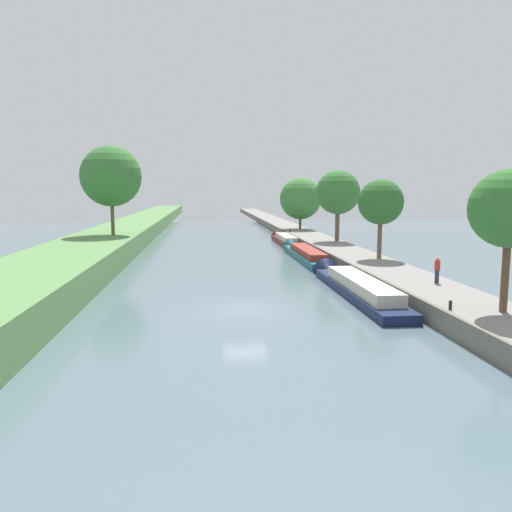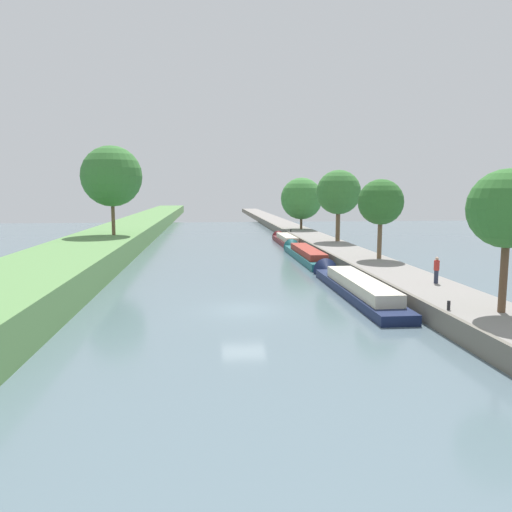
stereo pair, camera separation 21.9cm
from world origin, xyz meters
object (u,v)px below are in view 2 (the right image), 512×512
Objects in this scene: mooring_bollard_near at (449,305)px; person_walking at (436,269)px; narrowboat_teal at (305,254)px; narrowboat_maroon at (285,240)px; narrowboat_navy at (353,286)px; mooring_bollard_far at (291,230)px.

person_walking is at bearing 69.21° from mooring_bollard_near.
narrowboat_teal reaches higher than narrowboat_maroon.
person_walking is (4.55, -2.41, 1.40)m from narrowboat_navy.
mooring_bollard_near is at bearing -110.79° from person_walking.
person_walking reaches higher than narrowboat_navy.
narrowboat_teal is 35.20× the size of mooring_bollard_near.
narrowboat_navy is 36.76m from mooring_bollard_far.
narrowboat_teal is at bearing -91.26° from narrowboat_maroon.
person_walking is 7.26m from mooring_bollard_near.
narrowboat_teal is at bearing 103.21° from person_walking.
narrowboat_teal is 20.00m from mooring_bollard_far.
person_walking is 3.69× the size of mooring_bollard_near.
mooring_bollard_near is (1.63, -40.41, 0.78)m from narrowboat_maroon.
mooring_bollard_near reaches higher than narrowboat_navy.
narrowboat_navy is 9.41m from mooring_bollard_near.
mooring_bollard_far reaches higher than narrowboat_teal.
narrowboat_maroon is at bearing 97.10° from person_walking.
narrowboat_maroon is at bearing -106.66° from mooring_bollard_far.
person_walking is (4.19, -33.66, 1.43)m from narrowboat_maroon.
narrowboat_navy is 16.81m from narrowboat_teal.
mooring_bollard_far is (1.99, 36.70, 0.75)m from narrowboat_navy.
person_walking reaches higher than mooring_bollard_near.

